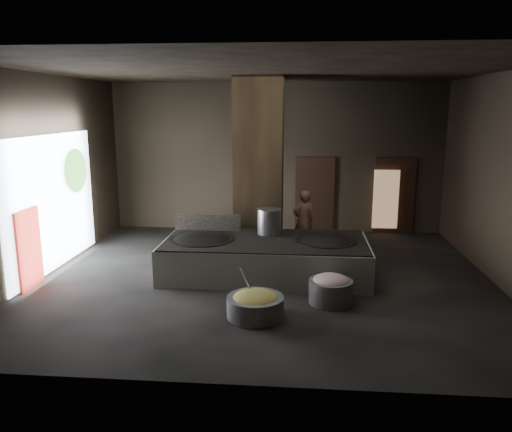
# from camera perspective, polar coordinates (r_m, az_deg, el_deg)

# --- Properties ---
(floor) EXTENTS (10.00, 9.00, 0.10)m
(floor) POSITION_cam_1_polar(r_m,az_deg,el_deg) (11.36, 1.08, -7.23)
(floor) COLOR black
(floor) RESTS_ON ground
(ceiling) EXTENTS (10.00, 9.00, 0.10)m
(ceiling) POSITION_cam_1_polar(r_m,az_deg,el_deg) (10.73, 1.18, 16.60)
(ceiling) COLOR black
(ceiling) RESTS_ON back_wall
(back_wall) EXTENTS (10.00, 0.10, 4.50)m
(back_wall) POSITION_cam_1_polar(r_m,az_deg,el_deg) (15.32, 2.29, 6.68)
(back_wall) COLOR black
(back_wall) RESTS_ON ground
(front_wall) EXTENTS (10.00, 0.10, 4.50)m
(front_wall) POSITION_cam_1_polar(r_m,az_deg,el_deg) (6.35, -1.66, -1.33)
(front_wall) COLOR black
(front_wall) RESTS_ON ground
(left_wall) EXTENTS (0.10, 9.00, 4.50)m
(left_wall) POSITION_cam_1_polar(r_m,az_deg,el_deg) (12.23, -23.27, 4.28)
(left_wall) COLOR black
(left_wall) RESTS_ON ground
(right_wall) EXTENTS (0.10, 9.00, 4.50)m
(right_wall) POSITION_cam_1_polar(r_m,az_deg,el_deg) (11.62, 26.88, 3.57)
(right_wall) COLOR black
(right_wall) RESTS_ON ground
(pillar) EXTENTS (1.20, 1.20, 4.50)m
(pillar) POSITION_cam_1_polar(r_m,az_deg,el_deg) (12.71, 0.36, 5.54)
(pillar) COLOR black
(pillar) RESTS_ON ground
(hearth_platform) EXTENTS (4.61, 2.24, 0.80)m
(hearth_platform) POSITION_cam_1_polar(r_m,az_deg,el_deg) (11.37, 1.08, -4.82)
(hearth_platform) COLOR silver
(hearth_platform) RESTS_ON ground
(platform_cap) EXTENTS (4.49, 2.16, 0.03)m
(platform_cap) POSITION_cam_1_polar(r_m,az_deg,el_deg) (11.25, 1.09, -2.80)
(platform_cap) COLOR black
(platform_cap) RESTS_ON hearth_platform
(wok_left) EXTENTS (1.45, 1.45, 0.40)m
(wok_left) POSITION_cam_1_polar(r_m,az_deg,el_deg) (11.41, -6.22, -3.00)
(wok_left) COLOR black
(wok_left) RESTS_ON hearth_platform
(wok_left_rim) EXTENTS (1.48, 1.48, 0.05)m
(wok_left_rim) POSITION_cam_1_polar(r_m,az_deg,el_deg) (11.39, -6.23, -2.66)
(wok_left_rim) COLOR black
(wok_left_rim) RESTS_ON hearth_platform
(wok_right) EXTENTS (1.35, 1.35, 0.38)m
(wok_right) POSITION_cam_1_polar(r_m,az_deg,el_deg) (11.31, 7.96, -3.18)
(wok_right) COLOR black
(wok_right) RESTS_ON hearth_platform
(wok_right_rim) EXTENTS (1.38, 1.38, 0.05)m
(wok_right_rim) POSITION_cam_1_polar(r_m,az_deg,el_deg) (11.29, 7.97, -2.84)
(wok_right_rim) COLOR black
(wok_right_rim) RESTS_ON hearth_platform
(stock_pot) EXTENTS (0.56, 0.56, 0.60)m
(stock_pot) POSITION_cam_1_polar(r_m,az_deg,el_deg) (11.70, 1.53, -0.62)
(stock_pot) COLOR #999BA1
(stock_pot) RESTS_ON hearth_platform
(splash_guard) EXTENTS (1.60, 0.07, 0.40)m
(splash_guard) POSITION_cam_1_polar(r_m,az_deg,el_deg) (12.10, -5.53, -0.73)
(splash_guard) COLOR black
(splash_guard) RESTS_ON hearth_platform
(cook) EXTENTS (0.70, 0.59, 1.64)m
(cook) POSITION_cam_1_polar(r_m,az_deg,el_deg) (13.19, 5.44, -0.57)
(cook) COLOR #8A5B46
(cook) RESTS_ON ground
(veg_basin) EXTENTS (1.28, 1.28, 0.38)m
(veg_basin) POSITION_cam_1_polar(r_m,az_deg,el_deg) (9.24, -0.08, -10.32)
(veg_basin) COLOR slate
(veg_basin) RESTS_ON ground
(veg_fill) EXTENTS (0.86, 0.86, 0.26)m
(veg_fill) POSITION_cam_1_polar(r_m,az_deg,el_deg) (9.18, -0.08, -9.42)
(veg_fill) COLOR #7D9749
(veg_fill) RESTS_ON veg_basin
(ladle) EXTENTS (0.29, 0.34, 0.74)m
(ladle) POSITION_cam_1_polar(r_m,az_deg,el_deg) (9.26, -0.93, -7.89)
(ladle) COLOR #999BA1
(ladle) RESTS_ON veg_basin
(meat_basin) EXTENTS (1.02, 1.02, 0.47)m
(meat_basin) POSITION_cam_1_polar(r_m,az_deg,el_deg) (9.94, 8.53, -8.54)
(meat_basin) COLOR slate
(meat_basin) RESTS_ON ground
(meat_fill) EXTENTS (0.71, 0.71, 0.27)m
(meat_fill) POSITION_cam_1_polar(r_m,az_deg,el_deg) (9.86, 8.57, -7.37)
(meat_fill) COLOR #AA6668
(meat_fill) RESTS_ON meat_basin
(doorway_near) EXTENTS (1.18, 0.08, 2.38)m
(doorway_near) POSITION_cam_1_polar(r_m,az_deg,el_deg) (15.36, 6.72, 2.30)
(doorway_near) COLOR black
(doorway_near) RESTS_ON ground
(doorway_near_glow) EXTENTS (0.78, 0.04, 1.84)m
(doorway_near_glow) POSITION_cam_1_polar(r_m,az_deg,el_deg) (15.53, 6.70, 2.21)
(doorway_near_glow) COLOR #8C6647
(doorway_near_glow) RESTS_ON ground
(doorway_far) EXTENTS (1.18, 0.08, 2.38)m
(doorway_far) POSITION_cam_1_polar(r_m,az_deg,el_deg) (15.62, 15.55, 2.10)
(doorway_far) COLOR black
(doorway_far) RESTS_ON ground
(doorway_far_glow) EXTENTS (0.75, 0.04, 1.77)m
(doorway_far_glow) POSITION_cam_1_polar(r_m,az_deg,el_deg) (15.45, 14.61, 1.85)
(doorway_far_glow) COLOR #8C6647
(doorway_far_glow) RESTS_ON ground
(left_opening) EXTENTS (0.04, 4.20, 3.10)m
(left_opening) POSITION_cam_1_polar(r_m,az_deg,el_deg) (12.45, -22.19, 1.46)
(left_opening) COLOR white
(left_opening) RESTS_ON ground
(pavilion_sliver) EXTENTS (0.05, 0.90, 1.70)m
(pavilion_sliver) POSITION_cam_1_polar(r_m,az_deg,el_deg) (11.47, -24.49, -3.46)
(pavilion_sliver) COLOR maroon
(pavilion_sliver) RESTS_ON ground
(tree_silhouette) EXTENTS (0.28, 1.10, 1.10)m
(tree_silhouette) POSITION_cam_1_polar(r_m,az_deg,el_deg) (13.30, -19.88, 4.90)
(tree_silhouette) COLOR #194714
(tree_silhouette) RESTS_ON left_opening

